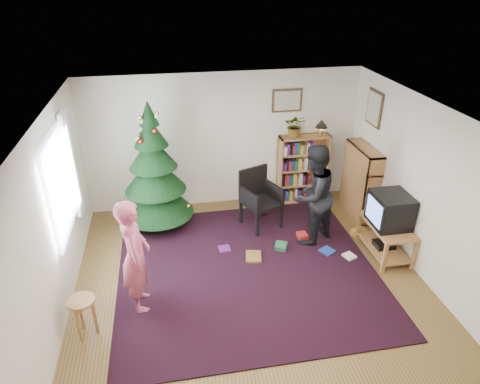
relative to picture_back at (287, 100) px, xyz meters
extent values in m
plane|color=brown|center=(-1.15, -2.48, -1.95)|extent=(5.00, 5.00, 0.00)
plane|color=white|center=(-1.15, -2.48, 0.55)|extent=(5.00, 5.00, 0.00)
cube|color=silver|center=(-1.15, 0.02, -0.70)|extent=(5.00, 0.02, 2.50)
cube|color=silver|center=(-1.15, -4.97, -0.70)|extent=(5.00, 0.02, 2.50)
cube|color=silver|center=(-3.65, -2.48, -0.70)|extent=(0.02, 5.00, 2.50)
cube|color=silver|center=(1.35, -2.48, -0.70)|extent=(0.02, 5.00, 2.50)
cube|color=black|center=(-1.15, -2.17, -1.94)|extent=(3.80, 3.60, 0.02)
cube|color=silver|center=(-3.62, -1.88, -0.45)|extent=(0.04, 1.20, 1.40)
cube|color=white|center=(-3.58, -1.18, -0.45)|extent=(0.06, 0.35, 1.60)
cube|color=#4C3319|center=(0.00, 0.00, 0.00)|extent=(0.55, 0.03, 0.42)
cube|color=beige|center=(0.00, 0.00, 0.00)|extent=(0.47, 0.01, 0.34)
cube|color=#4C3319|center=(1.33, -0.73, 0.00)|extent=(0.03, 0.50, 0.60)
cube|color=beige|center=(1.33, -0.73, 0.00)|extent=(0.01, 0.42, 0.52)
cylinder|color=#3F2816|center=(-2.43, -0.62, -1.83)|extent=(0.12, 0.12, 0.24)
cone|color=black|center=(-2.43, -0.62, -1.36)|extent=(1.24, 1.24, 0.70)
cone|color=black|center=(-2.43, -0.62, -0.94)|extent=(1.04, 1.04, 0.62)
cone|color=black|center=(-2.43, -0.62, -0.56)|extent=(0.80, 0.80, 0.55)
cone|color=black|center=(-2.43, -0.62, -0.21)|extent=(0.56, 0.56, 0.48)
cone|color=black|center=(-2.43, -0.62, 0.10)|extent=(0.32, 0.32, 0.40)
cube|color=#A76E3B|center=(0.34, -0.14, -1.30)|extent=(0.95, 0.30, 1.30)
cube|color=#A76E3B|center=(0.34, -0.14, -0.66)|extent=(0.95, 0.30, 0.03)
cube|color=#A76E3B|center=(1.19, -0.87, -1.30)|extent=(0.30, 0.95, 1.30)
cube|color=#A76E3B|center=(1.19, -0.87, -0.66)|extent=(0.30, 0.95, 0.03)
cube|color=#A76E3B|center=(1.07, -2.15, -1.42)|extent=(0.54, 0.97, 0.04)
cube|color=#A76E3B|center=(0.83, -2.61, -1.69)|extent=(0.05, 0.05, 0.51)
cube|color=#A76E3B|center=(1.31, -2.61, -1.69)|extent=(0.05, 0.05, 0.51)
cube|color=#A76E3B|center=(0.83, -1.70, -1.69)|extent=(0.05, 0.05, 0.51)
cube|color=#A76E3B|center=(1.31, -1.70, -1.69)|extent=(0.05, 0.05, 0.51)
cube|color=#A76E3B|center=(1.07, -2.15, -1.83)|extent=(0.50, 0.93, 0.03)
cube|color=black|center=(1.07, -2.15, -1.77)|extent=(0.30, 0.25, 0.08)
cube|color=black|center=(1.07, -2.15, -1.15)|extent=(0.53, 0.58, 0.51)
cube|color=#5281DF|center=(0.80, -2.15, -1.15)|extent=(0.01, 0.45, 0.37)
cube|color=black|center=(-0.67, -0.99, -1.49)|extent=(0.74, 0.74, 0.05)
cube|color=black|center=(-0.67, -0.73, -1.20)|extent=(0.54, 0.26, 0.57)
cube|color=black|center=(-0.92, -1.25, -1.72)|extent=(0.07, 0.07, 0.46)
cube|color=black|center=(-0.41, -1.25, -1.72)|extent=(0.07, 0.07, 0.46)
cube|color=black|center=(-0.92, -0.74, -1.72)|extent=(0.07, 0.07, 0.46)
cube|color=black|center=(-0.41, -0.74, -1.72)|extent=(0.07, 0.07, 0.46)
cylinder|color=#A76E3B|center=(-3.35, -3.07, -1.42)|extent=(0.33, 0.33, 0.04)
cylinder|color=#A76E3B|center=(-3.23, -3.07, -1.69)|extent=(0.04, 0.04, 0.51)
cylinder|color=#A76E3B|center=(-3.41, -2.97, -1.69)|extent=(0.04, 0.04, 0.51)
cylinder|color=#A76E3B|center=(-3.41, -3.17, -1.69)|extent=(0.04, 0.04, 0.51)
imported|color=#B94A61|center=(-2.70, -2.64, -1.15)|extent=(0.43, 0.61, 1.60)
imported|color=black|center=(0.03, -1.58, -1.10)|extent=(1.04, 0.98, 1.70)
imported|color=gray|center=(0.14, -0.14, -0.44)|extent=(0.48, 0.45, 0.43)
cylinder|color=#A57F33|center=(0.64, -0.14, -0.60)|extent=(0.09, 0.09, 0.09)
sphere|color=#FFD88C|center=(0.64, -0.14, -0.50)|extent=(0.09, 0.09, 0.09)
cone|color=black|center=(0.64, -0.14, -0.42)|extent=(0.23, 0.23, 0.15)
cube|color=#A51E19|center=(-0.07, -1.52, -1.91)|extent=(0.20, 0.20, 0.08)
cube|color=navy|center=(0.20, -1.97, -1.91)|extent=(0.20, 0.20, 0.08)
cube|color=#1E592D|center=(-0.50, -1.74, -1.91)|extent=(0.20, 0.20, 0.08)
cube|color=gold|center=(0.92, -1.58, -1.91)|extent=(0.20, 0.20, 0.08)
cube|color=brown|center=(-0.99, -1.92, -1.91)|extent=(0.20, 0.20, 0.08)
cube|color=beige|center=(0.50, -2.18, -1.91)|extent=(0.20, 0.20, 0.08)
cube|color=#4C1959|center=(-1.41, -1.62, -1.91)|extent=(0.20, 0.20, 0.08)
camera|label=1|loc=(-2.18, -7.25, 2.11)|focal=32.00mm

